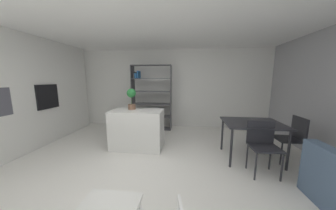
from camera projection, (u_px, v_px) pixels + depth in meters
ground_plane at (146, 170)px, 2.86m from camera, size 9.35×9.35×0.00m
ceiling_slab at (142, 13)px, 2.44m from camera, size 6.80×5.67×0.06m
back_partition at (166, 89)px, 5.41m from camera, size 6.80×0.06×2.58m
built_in_oven at (48, 96)px, 3.92m from camera, size 0.06×0.60×0.59m
kitchen_island at (137, 129)px, 3.74m from camera, size 1.18×0.66×0.90m
potted_plant_on_island at (131, 97)px, 3.75m from camera, size 0.21×0.21×0.49m
open_bookshelf at (150, 101)px, 5.13m from camera, size 1.25×0.36×2.04m
dining_table at (252, 126)px, 3.15m from camera, size 1.08×0.87×0.76m
dining_chair_near at (262, 142)px, 2.72m from camera, size 0.47×0.42×0.90m
dining_chair_window_side at (293, 135)px, 3.09m from camera, size 0.42×0.43×0.89m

